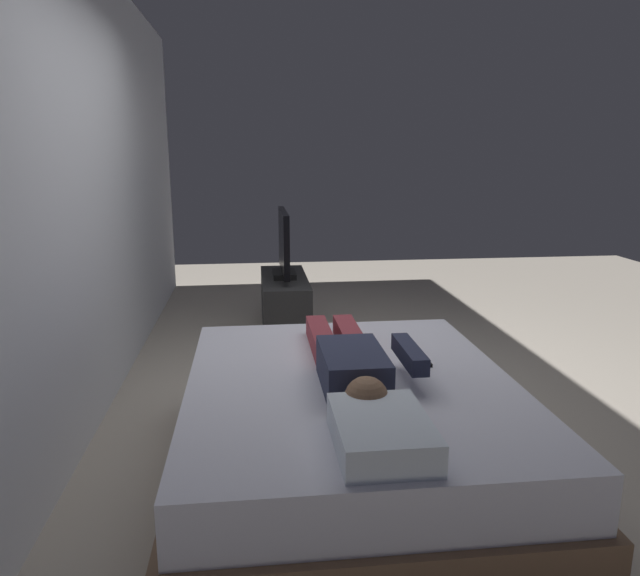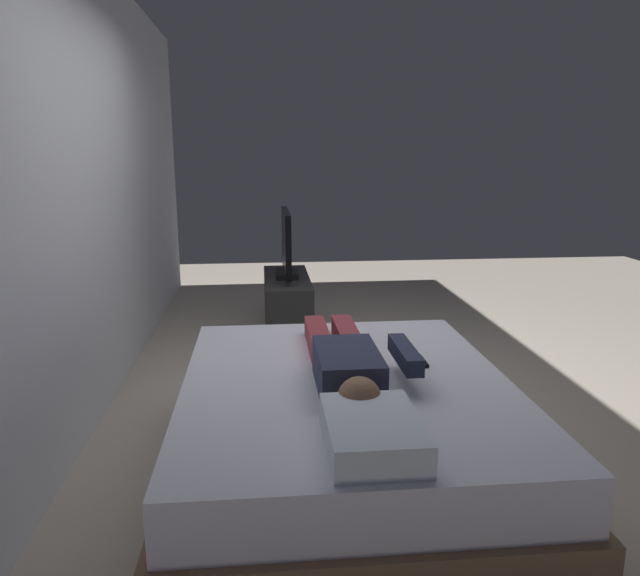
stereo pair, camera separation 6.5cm
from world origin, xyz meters
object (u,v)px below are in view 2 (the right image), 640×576
at_px(tv, 286,245).
at_px(bed, 346,433).
at_px(tv_stand, 287,304).
at_px(person, 347,361).
at_px(remote, 421,361).
at_px(pillow, 373,433).

bearing_deg(tv, bed, -176.12).
bearing_deg(bed, tv, 3.88).
xyz_separation_m(bed, tv, (2.55, 0.17, 0.52)).
distance_m(bed, tv_stand, 2.56).
height_order(person, remote, person).
height_order(remote, tv, tv).
height_order(bed, pillow, pillow).
height_order(bed, tv, tv).
relative_size(person, tv_stand, 1.15).
xyz_separation_m(bed, pillow, (-0.67, 0.00, 0.34)).
distance_m(bed, tv, 2.61).
relative_size(pillow, person, 0.38).
height_order(bed, person, person).
distance_m(person, tv_stand, 2.56).
height_order(pillow, tv_stand, pillow).
bearing_deg(tv, person, -175.97).
bearing_deg(remote, person, 110.47).
bearing_deg(person, tv, 4.03).
bearing_deg(bed, tv_stand, 3.88).
relative_size(pillow, tv_stand, 0.44).
relative_size(person, tv, 1.43).
bearing_deg(tv_stand, pillow, -176.92).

